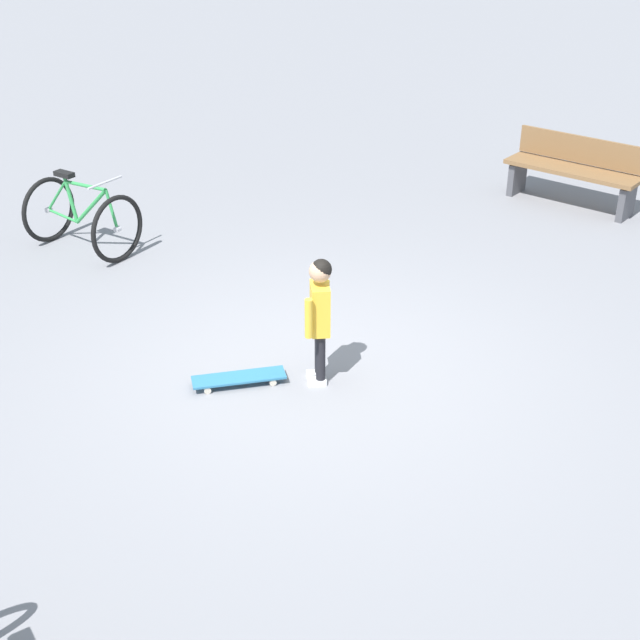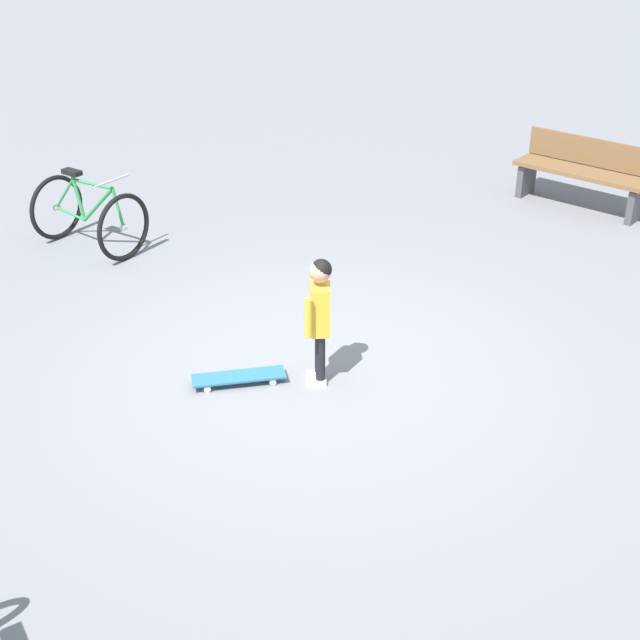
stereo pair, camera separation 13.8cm
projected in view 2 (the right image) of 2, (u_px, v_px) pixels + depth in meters
ground_plane at (316, 366)px, 7.22m from camera, size 50.00×50.00×0.00m
child_person at (320, 308)px, 6.72m from camera, size 0.41×0.24×1.06m
skateboard at (239, 377)px, 6.96m from camera, size 0.52×0.74×0.07m
bicycle_mid at (89, 215)px, 9.22m from camera, size 0.99×1.23×0.85m
street_bench at (584, 172)px, 10.33m from camera, size 1.04×1.64×0.80m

